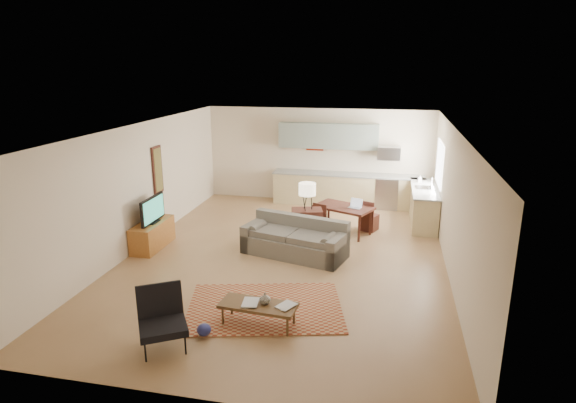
% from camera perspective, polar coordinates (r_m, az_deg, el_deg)
% --- Properties ---
extents(room, '(9.00, 9.00, 9.00)m').
position_cam_1_polar(room, '(9.68, -0.37, 0.66)').
color(room, olive).
rests_on(room, ground).
extents(kitchen_counter_back, '(4.26, 0.64, 0.92)m').
position_cam_1_polar(kitchen_counter_back, '(13.78, 7.05, 1.41)').
color(kitchen_counter_back, tan).
rests_on(kitchen_counter_back, ground).
extents(kitchen_counter_right, '(0.64, 2.26, 0.92)m').
position_cam_1_polar(kitchen_counter_right, '(12.63, 15.75, -0.45)').
color(kitchen_counter_right, tan).
rests_on(kitchen_counter_right, ground).
extents(kitchen_range, '(0.62, 0.62, 0.90)m').
position_cam_1_polar(kitchen_range, '(13.74, 11.62, 1.11)').
color(kitchen_range, '#A5A8AD').
rests_on(kitchen_range, ground).
extents(kitchen_microwave, '(0.62, 0.40, 0.35)m').
position_cam_1_polar(kitchen_microwave, '(13.52, 11.88, 5.64)').
color(kitchen_microwave, '#A5A8AD').
rests_on(kitchen_microwave, room).
extents(upper_cabinets, '(2.80, 0.34, 0.70)m').
position_cam_1_polar(upper_cabinets, '(13.69, 4.80, 7.75)').
color(upper_cabinets, gray).
rests_on(upper_cabinets, room).
extents(window_right, '(0.02, 1.40, 1.05)m').
position_cam_1_polar(window_right, '(12.40, 17.52, 4.30)').
color(window_right, white).
rests_on(window_right, room).
extents(wall_art_left, '(0.06, 0.42, 1.10)m').
position_cam_1_polar(wall_art_left, '(11.53, -15.18, 3.64)').
color(wall_art_left, olive).
rests_on(wall_art_left, room).
extents(triptych, '(1.70, 0.04, 0.50)m').
position_cam_1_polar(triptych, '(13.91, 3.21, 7.08)').
color(triptych, beige).
rests_on(triptych, room).
extents(rug, '(2.88, 2.31, 0.02)m').
position_cam_1_polar(rug, '(8.21, -2.74, -12.42)').
color(rug, maroon).
rests_on(rug, floor).
extents(sofa, '(2.44, 1.54, 0.79)m').
position_cam_1_polar(sofa, '(10.14, 0.76, -4.30)').
color(sofa, '#5E584D').
rests_on(sofa, floor).
extents(coffee_table, '(1.24, 0.58, 0.36)m').
position_cam_1_polar(coffee_table, '(7.67, -3.53, -13.19)').
color(coffee_table, '#4B3218').
rests_on(coffee_table, floor).
extents(book_a, '(0.32, 0.38, 0.03)m').
position_cam_1_polar(book_a, '(7.61, -5.40, -11.81)').
color(book_a, maroon).
rests_on(book_a, coffee_table).
extents(book_b, '(0.48, 0.49, 0.02)m').
position_cam_1_polar(book_b, '(7.56, -0.88, -12.00)').
color(book_b, navy).
rests_on(book_b, coffee_table).
extents(vase, '(0.20, 0.20, 0.18)m').
position_cam_1_polar(vase, '(7.55, -2.75, -11.37)').
color(vase, black).
rests_on(vase, coffee_table).
extents(armchair, '(1.04, 1.04, 0.86)m').
position_cam_1_polar(armchair, '(7.21, -14.68, -13.51)').
color(armchair, black).
rests_on(armchair, floor).
extents(tv_credenza, '(0.48, 1.26, 0.58)m').
position_cam_1_polar(tv_credenza, '(11.01, -15.76, -3.82)').
color(tv_credenza, '#945522').
rests_on(tv_credenza, floor).
extents(tv, '(0.10, 0.97, 0.58)m').
position_cam_1_polar(tv, '(10.81, -15.77, -0.95)').
color(tv, black).
rests_on(tv, tv_credenza).
extents(console_table, '(0.76, 0.60, 0.78)m').
position_cam_1_polar(console_table, '(10.85, 2.25, -2.92)').
color(console_table, '#391812').
rests_on(console_table, floor).
extents(table_lamp, '(0.43, 0.43, 0.63)m').
position_cam_1_polar(table_lamp, '(10.64, 2.29, 0.67)').
color(table_lamp, beige).
rests_on(table_lamp, console_table).
extents(dining_table, '(1.53, 1.24, 0.67)m').
position_cam_1_polar(dining_table, '(11.52, 6.56, -2.17)').
color(dining_table, '#391812').
rests_on(dining_table, floor).
extents(dining_chair_near, '(0.48, 0.49, 0.76)m').
position_cam_1_polar(dining_chair_near, '(11.23, 3.33, -2.33)').
color(dining_chair_near, '#391812').
rests_on(dining_chair_near, floor).
extents(dining_chair_far, '(0.49, 0.50, 0.77)m').
position_cam_1_polar(dining_chair_far, '(11.81, 9.64, -1.59)').
color(dining_chair_far, '#391812').
rests_on(dining_chair_far, floor).
extents(laptop, '(0.34, 0.29, 0.21)m').
position_cam_1_polar(laptop, '(11.28, 7.93, -0.25)').
color(laptop, '#A5A8AD').
rests_on(laptop, dining_table).
extents(soap_bottle, '(0.10, 0.10, 0.19)m').
position_cam_1_polar(soap_bottle, '(13.05, 15.36, 2.63)').
color(soap_bottle, beige).
rests_on(soap_bottle, kitchen_counter_right).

